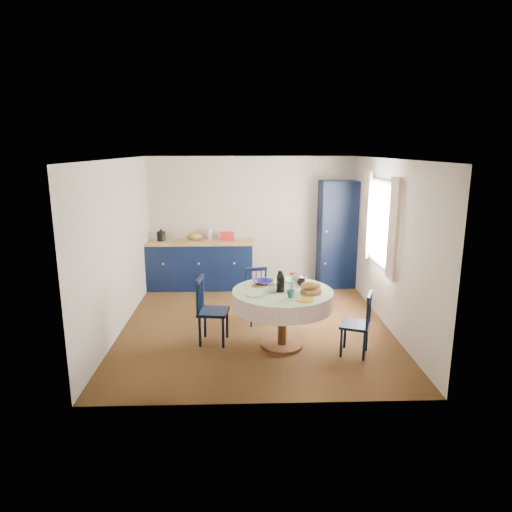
{
  "coord_description": "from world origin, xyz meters",
  "views": [
    {
      "loc": [
        -0.21,
        -6.61,
        2.65
      ],
      "look_at": [
        0.02,
        0.2,
        1.03
      ],
      "focal_mm": 32.0,
      "sensor_mm": 36.0,
      "label": 1
    }
  ],
  "objects_px": {
    "mug_a": "(272,289)",
    "chair_far": "(258,296)",
    "cobalt_bowl": "(262,282)",
    "dining_table": "(283,299)",
    "mug_c": "(301,283)",
    "mug_b": "(291,294)",
    "kitchen_counter": "(200,263)",
    "pantry_cabinet": "(338,234)",
    "mug_d": "(272,280)",
    "chair_right": "(358,324)",
    "chair_left": "(210,310)"
  },
  "relations": [
    {
      "from": "mug_a",
      "to": "chair_far",
      "type": "bearing_deg",
      "value": 98.15
    },
    {
      "from": "cobalt_bowl",
      "to": "dining_table",
      "type": "bearing_deg",
      "value": -46.52
    },
    {
      "from": "mug_a",
      "to": "mug_c",
      "type": "bearing_deg",
      "value": 33.16
    },
    {
      "from": "mug_b",
      "to": "kitchen_counter",
      "type": "bearing_deg",
      "value": 114.43
    },
    {
      "from": "pantry_cabinet",
      "to": "mug_d",
      "type": "distance_m",
      "value": 2.91
    },
    {
      "from": "chair_right",
      "to": "mug_b",
      "type": "xyz_separation_m",
      "value": [
        -0.89,
        -0.05,
        0.43
      ]
    },
    {
      "from": "pantry_cabinet",
      "to": "chair_far",
      "type": "xyz_separation_m",
      "value": [
        -1.61,
        -1.9,
        -0.6
      ]
    },
    {
      "from": "dining_table",
      "to": "cobalt_bowl",
      "type": "height_order",
      "value": "dining_table"
    },
    {
      "from": "pantry_cabinet",
      "to": "mug_d",
      "type": "relative_size",
      "value": 19.7
    },
    {
      "from": "chair_right",
      "to": "mug_a",
      "type": "xyz_separation_m",
      "value": [
        -1.11,
        0.18,
        0.43
      ]
    },
    {
      "from": "pantry_cabinet",
      "to": "dining_table",
      "type": "xyz_separation_m",
      "value": [
        -1.31,
        -2.85,
        -0.34
      ]
    },
    {
      "from": "chair_left",
      "to": "mug_b",
      "type": "relative_size",
      "value": 8.82
    },
    {
      "from": "chair_far",
      "to": "chair_right",
      "type": "bearing_deg",
      "value": -55.21
    },
    {
      "from": "chair_far",
      "to": "mug_b",
      "type": "height_order",
      "value": "mug_b"
    },
    {
      "from": "pantry_cabinet",
      "to": "chair_right",
      "type": "height_order",
      "value": "pantry_cabinet"
    },
    {
      "from": "pantry_cabinet",
      "to": "chair_left",
      "type": "relative_size",
      "value": 2.18
    },
    {
      "from": "kitchen_counter",
      "to": "chair_left",
      "type": "height_order",
      "value": "kitchen_counter"
    },
    {
      "from": "mug_b",
      "to": "mug_d",
      "type": "bearing_deg",
      "value": 106.63
    },
    {
      "from": "chair_far",
      "to": "mug_a",
      "type": "bearing_deg",
      "value": -93.27
    },
    {
      "from": "pantry_cabinet",
      "to": "mug_a",
      "type": "distance_m",
      "value": 3.28
    },
    {
      "from": "chair_left",
      "to": "mug_a",
      "type": "xyz_separation_m",
      "value": [
        0.83,
        -0.29,
        0.38
      ]
    },
    {
      "from": "chair_right",
      "to": "mug_b",
      "type": "distance_m",
      "value": 0.99
    },
    {
      "from": "chair_left",
      "to": "mug_d",
      "type": "bearing_deg",
      "value": -74.55
    },
    {
      "from": "mug_b",
      "to": "cobalt_bowl",
      "type": "xyz_separation_m",
      "value": [
        -0.33,
        0.58,
        -0.02
      ]
    },
    {
      "from": "mug_b",
      "to": "mug_d",
      "type": "height_order",
      "value": "mug_b"
    },
    {
      "from": "kitchen_counter",
      "to": "mug_a",
      "type": "height_order",
      "value": "kitchen_counter"
    },
    {
      "from": "chair_far",
      "to": "mug_d",
      "type": "xyz_separation_m",
      "value": [
        0.18,
        -0.62,
        0.43
      ]
    },
    {
      "from": "dining_table",
      "to": "cobalt_bowl",
      "type": "distance_m",
      "value": 0.42
    },
    {
      "from": "mug_a",
      "to": "mug_b",
      "type": "height_order",
      "value": "same"
    },
    {
      "from": "dining_table",
      "to": "chair_far",
      "type": "bearing_deg",
      "value": 107.44
    },
    {
      "from": "kitchen_counter",
      "to": "mug_b",
      "type": "height_order",
      "value": "kitchen_counter"
    },
    {
      "from": "chair_right",
      "to": "mug_a",
      "type": "relative_size",
      "value": 6.79
    },
    {
      "from": "kitchen_counter",
      "to": "pantry_cabinet",
      "type": "height_order",
      "value": "pantry_cabinet"
    },
    {
      "from": "mug_c",
      "to": "kitchen_counter",
      "type": "bearing_deg",
      "value": 121.64
    },
    {
      "from": "chair_left",
      "to": "mug_a",
      "type": "relative_size",
      "value": 7.5
    },
    {
      "from": "chair_right",
      "to": "mug_d",
      "type": "relative_size",
      "value": 8.16
    },
    {
      "from": "mug_c",
      "to": "mug_a",
      "type": "bearing_deg",
      "value": -146.84
    },
    {
      "from": "chair_far",
      "to": "mug_d",
      "type": "relative_size",
      "value": 8.11
    },
    {
      "from": "chair_right",
      "to": "mug_d",
      "type": "bearing_deg",
      "value": -96.75
    },
    {
      "from": "pantry_cabinet",
      "to": "chair_right",
      "type": "distance_m",
      "value": 3.18
    },
    {
      "from": "mug_c",
      "to": "cobalt_bowl",
      "type": "xyz_separation_m",
      "value": [
        -0.53,
        0.08,
        -0.02
      ]
    },
    {
      "from": "chair_left",
      "to": "chair_far",
      "type": "bearing_deg",
      "value": -35.26
    },
    {
      "from": "mug_a",
      "to": "cobalt_bowl",
      "type": "xyz_separation_m",
      "value": [
        -0.11,
        0.36,
        -0.02
      ]
    },
    {
      "from": "kitchen_counter",
      "to": "mug_d",
      "type": "bearing_deg",
      "value": -63.73
    },
    {
      "from": "chair_far",
      "to": "mug_c",
      "type": "bearing_deg",
      "value": -64.75
    },
    {
      "from": "chair_right",
      "to": "mug_c",
      "type": "relative_size",
      "value": 7.04
    },
    {
      "from": "pantry_cabinet",
      "to": "chair_left",
      "type": "xyz_separation_m",
      "value": [
        -2.3,
        -2.64,
        -0.55
      ]
    },
    {
      "from": "chair_left",
      "to": "chair_right",
      "type": "bearing_deg",
      "value": -95.77
    },
    {
      "from": "mug_c",
      "to": "cobalt_bowl",
      "type": "bearing_deg",
      "value": 170.98
    },
    {
      "from": "kitchen_counter",
      "to": "mug_d",
      "type": "distance_m",
      "value": 2.79
    }
  ]
}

